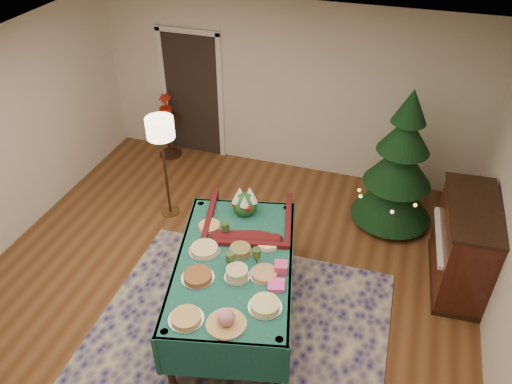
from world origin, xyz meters
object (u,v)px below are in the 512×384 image
(gift_box, at_px, (281,268))
(piano, at_px, (464,246))
(floor_lamp, at_px, (161,134))
(armchair, at_px, (249,239))
(christmas_tree, at_px, (399,167))
(buffet_table, at_px, (234,272))
(side_table, at_px, (169,136))
(potted_plant, at_px, (166,110))

(gift_box, relative_size, piano, 0.10)
(gift_box, height_order, floor_lamp, floor_lamp)
(armchair, distance_m, christmas_tree, 2.28)
(buffet_table, distance_m, floor_lamp, 2.25)
(gift_box, bearing_deg, armchair, 129.03)
(side_table, bearing_deg, buffet_table, -52.76)
(floor_lamp, distance_m, potted_plant, 1.72)
(christmas_tree, bearing_deg, buffet_table, -123.35)
(floor_lamp, relative_size, piano, 1.14)
(side_table, relative_size, christmas_tree, 0.36)
(buffet_table, bearing_deg, side_table, 127.24)
(piano, bearing_deg, gift_box, -144.40)
(buffet_table, distance_m, christmas_tree, 2.77)
(gift_box, relative_size, side_table, 0.18)
(floor_lamp, distance_m, side_table, 1.91)
(buffet_table, xyz_separation_m, potted_plant, (-2.27, 2.98, 0.17))
(armchair, height_order, floor_lamp, floor_lamp)
(floor_lamp, height_order, piano, floor_lamp)
(side_table, bearing_deg, gift_box, -46.98)
(potted_plant, relative_size, christmas_tree, 0.19)
(buffet_table, bearing_deg, armchair, 95.91)
(gift_box, height_order, potted_plant, potted_plant)
(buffet_table, distance_m, piano, 2.75)
(side_table, bearing_deg, piano, -19.33)
(buffet_table, distance_m, armchair, 0.75)
(armchair, distance_m, side_table, 3.15)
(side_table, bearing_deg, floor_lamp, -64.39)
(floor_lamp, distance_m, christmas_tree, 3.20)
(armchair, distance_m, floor_lamp, 1.85)
(buffet_table, height_order, floor_lamp, floor_lamp)
(armchair, height_order, side_table, armchair)
(gift_box, xyz_separation_m, floor_lamp, (-2.07, 1.50, 0.42))
(side_table, bearing_deg, potted_plant, 116.57)
(potted_plant, height_order, piano, piano)
(potted_plant, bearing_deg, side_table, -63.43)
(gift_box, relative_size, armchair, 0.13)
(buffet_table, relative_size, side_table, 3.22)
(buffet_table, bearing_deg, floor_lamp, 136.13)
(armchair, bearing_deg, buffet_table, 82.60)
(buffet_table, xyz_separation_m, floor_lamp, (-1.55, 1.49, 0.64))
(buffet_table, xyz_separation_m, piano, (2.40, 1.35, -0.11))
(gift_box, bearing_deg, piano, 35.60)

